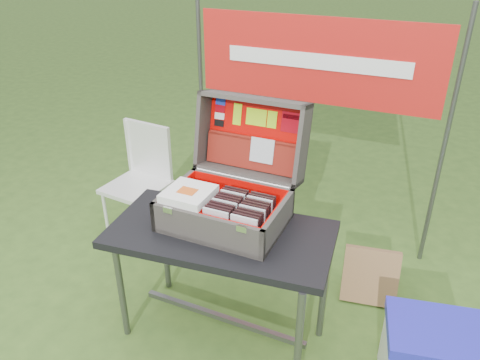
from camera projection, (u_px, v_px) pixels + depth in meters
The scene contains 86 objects.
ground at pixel (246, 327), 2.71m from camera, with size 80.00×80.00×0.00m, color #37551F.
table at pixel (222, 285), 2.50m from camera, with size 1.12×0.56×0.70m, color black, non-canonical shape.
table_top at pixel (221, 234), 2.35m from camera, with size 1.12×0.56×0.04m, color black.
table_leg_fl at pixel (121, 288), 2.51m from camera, with size 0.04×0.04×0.66m, color #59595B.
table_leg_fr at pixel (298, 348), 2.15m from camera, with size 0.04×0.04×0.66m, color #59595B.
table_leg_bl at pixel (165, 244), 2.87m from camera, with size 0.04×0.04×0.66m, color #59595B.
table_leg_br at pixel (324, 289), 2.50m from camera, with size 0.04×0.04×0.66m, color #59595B.
table_brace at pixel (223, 318), 2.61m from camera, with size 0.97×0.03×0.03m, color #59595B.
suitcase at pixel (229, 170), 2.32m from camera, with size 0.60×0.59×0.56m, color #534D46, non-canonical shape.
suitcase_base_bottom at pixel (225, 222), 2.39m from camera, with size 0.60×0.43×0.02m, color #534D46.
suitcase_base_wall_front at pixel (205, 231), 2.20m from camera, with size 0.60×0.02×0.16m, color #534D46.
suitcase_base_wall_back at pixel (241, 192), 2.52m from camera, with size 0.60×0.02×0.16m, color #534D46.
suitcase_base_wall_left at pixel (175, 198), 2.47m from camera, with size 0.02×0.43×0.16m, color #534D46.
suitcase_base_wall_right at pixel (278, 223), 2.26m from camera, with size 0.02×0.43×0.16m, color #534D46.
suitcase_liner_floor at pixel (225, 219), 2.39m from camera, with size 0.55×0.38×0.01m, color #EF1100.
suitcase_latch_left at pixel (168, 210), 2.23m from camera, with size 0.05×0.01×0.03m, color silver.
suitcase_latch_right at pixel (242, 229), 2.08m from camera, with size 0.05×0.01×0.03m, color silver.
suitcase_hinge at pixel (242, 178), 2.50m from camera, with size 0.02×0.02×0.54m, color silver.
suitcase_lid_back at pixel (256, 135), 2.56m from camera, with size 0.60×0.43×0.02m, color #534D46.
suitcase_lid_rim_far at pixel (255, 99), 2.45m from camera, with size 0.60×0.02×0.16m, color #534D46.
suitcase_lid_rim_near at pixel (248, 173), 2.56m from camera, with size 0.60×0.02×0.16m, color #534D46.
suitcase_lid_rim_left at pixel (204, 129), 2.61m from camera, with size 0.02×0.43×0.16m, color #534D46.
suitcase_lid_rim_right at pixel (303, 146), 2.40m from camera, with size 0.02×0.43×0.16m, color #534D46.
suitcase_lid_liner at pixel (255, 135), 2.55m from camera, with size 0.55×0.38×0.01m, color #EF1100.
suitcase_liner_wall_front at pixel (207, 227), 2.20m from camera, with size 0.55×0.01×0.14m, color #EF1100.
suitcase_liner_wall_back at pixel (240, 192), 2.51m from camera, with size 0.55×0.01×0.14m, color #EF1100.
suitcase_liner_wall_left at pixel (178, 197), 2.45m from camera, with size 0.01×0.38×0.14m, color #EF1100.
suitcase_liner_wall_right at pixel (275, 220), 2.26m from camera, with size 0.01×0.38×0.14m, color #EF1100.
suitcase_lid_pocket at pixel (252, 154), 2.56m from camera, with size 0.53×0.17×0.03m, color maroon.
suitcase_pocket_edge at pixel (253, 139), 2.53m from camera, with size 0.52×0.02×0.02m, color maroon.
suitcase_pocket_cd at pixel (262, 151), 2.52m from camera, with size 0.13×0.13×0.01m, color silver.
lid_sticker_cc_a at pixel (221, 102), 2.58m from camera, with size 0.06×0.04×0.00m, color #1933B2.
lid_sticker_cc_b at pixel (220, 109), 2.59m from camera, with size 0.06×0.04×0.00m, color #9C020F.
lid_sticker_cc_c at pixel (220, 116), 2.60m from camera, with size 0.06×0.04×0.00m, color white.
lid_sticker_cc_d at pixel (219, 123), 2.62m from camera, with size 0.06×0.04×0.00m, color black.
lid_card_neon_tall at pixel (237, 114), 2.56m from camera, with size 0.05×0.12×0.00m, color #AEE614.
lid_card_neon_main at pixel (256, 117), 2.52m from camera, with size 0.12×0.09×0.00m, color #AEE614.
lid_card_neon_small at pixel (272, 120), 2.48m from camera, with size 0.05×0.09×0.00m, color #AEE614.
lid_sticker_band at pixel (291, 123), 2.44m from camera, with size 0.11×0.11×0.00m, color #9C020F.
lid_sticker_band_bar at pixel (292, 117), 2.44m from camera, with size 0.10×0.02×0.00m, color black.
cd_left_0 at pixel (216, 224), 2.20m from camera, with size 0.13×0.01×0.15m, color silver.
cd_left_1 at pixel (218, 222), 2.22m from camera, with size 0.13×0.01×0.15m, color black.
cd_left_2 at pixel (220, 219), 2.24m from camera, with size 0.13×0.01×0.15m, color black.
cd_left_3 at pixel (223, 217), 2.26m from camera, with size 0.13×0.01×0.15m, color black.
cd_left_4 at pixel (225, 214), 2.28m from camera, with size 0.13×0.01×0.15m, color silver.
cd_left_5 at pixel (227, 212), 2.30m from camera, with size 0.13×0.01×0.15m, color black.
cd_left_6 at pixel (229, 210), 2.32m from camera, with size 0.13×0.01×0.15m, color black.
cd_left_7 at pixel (231, 208), 2.33m from camera, with size 0.13×0.01×0.15m, color black.
cd_left_8 at pixel (233, 205), 2.35m from camera, with size 0.13×0.01×0.15m, color silver.
cd_left_9 at pixel (235, 203), 2.37m from camera, with size 0.13×0.01×0.15m, color black.
cd_left_10 at pixel (237, 201), 2.39m from camera, with size 0.13×0.01×0.15m, color black.
cd_right_0 at pixel (244, 231), 2.15m from camera, with size 0.13×0.01×0.15m, color silver.
cd_right_1 at pixel (246, 229), 2.17m from camera, with size 0.13×0.01×0.15m, color black.
cd_right_2 at pixel (248, 226), 2.19m from camera, with size 0.13×0.01×0.15m, color black.
cd_right_3 at pixel (250, 223), 2.21m from camera, with size 0.13×0.01×0.15m, color black.
cd_right_4 at pixel (252, 221), 2.22m from camera, with size 0.13×0.01×0.15m, color silver.
cd_right_5 at pixel (254, 219), 2.24m from camera, with size 0.13×0.01×0.15m, color black.
cd_right_6 at pixel (256, 216), 2.26m from camera, with size 0.13×0.01×0.15m, color black.
cd_right_7 at pixel (258, 214), 2.28m from camera, with size 0.13×0.01×0.15m, color black.
cd_right_8 at pixel (259, 212), 2.30m from camera, with size 0.13×0.01×0.15m, color silver.
cd_right_9 at pixel (261, 209), 2.32m from camera, with size 0.13×0.01×0.15m, color black.
cd_right_10 at pixel (263, 207), 2.34m from camera, with size 0.13×0.01×0.15m, color black.
songbook_0 at pixel (189, 197), 2.31m from camera, with size 0.22×0.22×0.01m, color white.
songbook_1 at pixel (189, 196), 2.31m from camera, with size 0.22×0.22×0.01m, color white.
songbook_2 at pixel (189, 195), 2.31m from camera, with size 0.22×0.22×0.01m, color white.
songbook_3 at pixel (189, 194), 2.31m from camera, with size 0.22×0.22×0.01m, color white.
songbook_4 at pixel (189, 193), 2.30m from camera, with size 0.22×0.22×0.01m, color white.
songbook_5 at pixel (189, 192), 2.30m from camera, with size 0.22×0.22×0.01m, color white.
songbook_6 at pixel (189, 192), 2.30m from camera, with size 0.22×0.22×0.01m, color white.
songbook_7 at pixel (188, 191), 2.30m from camera, with size 0.22×0.22×0.01m, color white.
songbook_graphic at pixel (187, 191), 2.29m from camera, with size 0.09×0.07×0.00m, color #D85919.
cooler_lid at pixel (440, 334), 2.15m from camera, with size 0.47×0.36×0.06m, color #2223BA.
chair at pixel (136, 188), 3.30m from camera, with size 0.39×0.43×0.85m, color silver, non-canonical shape.
chair_seat at pixel (136, 187), 3.30m from camera, with size 0.39×0.39×0.03m, color silver.
chair_backrest at pixel (148, 150), 3.34m from camera, with size 0.39×0.03×0.41m, color silver.
chair_leg_fl at pixel (107, 219), 3.32m from camera, with size 0.02×0.02×0.44m, color silver.
chair_leg_fr at pixel (145, 230), 3.20m from camera, with size 0.02×0.02×0.44m, color silver.
chair_leg_bl at pixel (134, 198), 3.59m from camera, with size 0.02×0.02×0.44m, color silver.
chair_leg_br at pixel (171, 207), 3.47m from camera, with size 0.02×0.02×0.44m, color silver.
chair_upright_left at pixel (130, 147), 3.41m from camera, with size 0.02×0.02×0.41m, color silver.
chair_upright_right at pixel (168, 155), 3.29m from camera, with size 0.02×0.02×0.41m, color silver.
cardboard_box at pixel (370, 276), 2.84m from camera, with size 0.33×0.05×0.35m, color brown.
banner_post_left at pixel (202, 109), 3.51m from camera, with size 0.03×0.03×1.70m, color #59595B.
banner_post_right at pixel (444, 147), 2.89m from camera, with size 0.03×0.03×1.70m, color #59595B.
banner at pixel (316, 61), 2.98m from camera, with size 1.60×0.01×0.55m, color #B31713.
banner_text at pixel (315, 61), 2.97m from camera, with size 1.20×0.00×0.10m, color white.
Camera 1 is at (0.80, -1.83, 2.01)m, focal length 35.00 mm.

